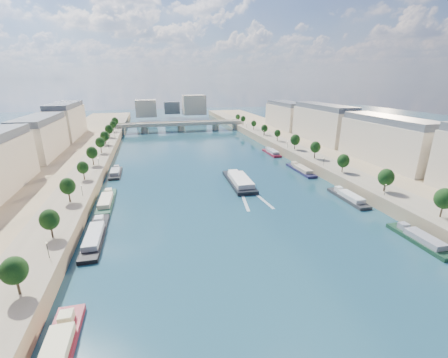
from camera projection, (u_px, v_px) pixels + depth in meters
ground at (211, 174)px, 147.72m from camera, size 700.00×700.00×0.00m
quay_left at (49, 181)px, 130.52m from camera, size 44.00×520.00×5.00m
quay_right at (340, 160)px, 163.33m from camera, size 44.00×520.00×5.00m
pave_left at (85, 173)px, 133.12m from camera, size 14.00×520.00×0.10m
pave_right at (316, 157)px, 159.11m from camera, size 14.00×520.00×0.10m
trees_left at (89, 160)px, 133.70m from camera, size 4.80×268.80×8.26m
trees_right at (304, 144)px, 166.13m from camera, size 4.80×268.80×8.26m
lamps_left at (91, 173)px, 124.08m from camera, size 0.36×200.36×4.28m
lamps_right at (304, 151)px, 161.82m from camera, size 0.36×200.36×4.28m
buildings_left at (19, 145)px, 134.17m from camera, size 16.00×226.00×23.20m
buildings_right at (350, 130)px, 172.91m from camera, size 16.00×226.00×23.20m
skyline at (175, 106)px, 345.86m from camera, size 79.00×42.00×22.00m
bridge at (181, 125)px, 270.07m from camera, size 112.00×12.00×8.15m
tour_barge at (239, 181)px, 134.07m from camera, size 9.96×31.09×4.18m
wake at (251, 197)px, 119.24m from camera, size 10.76×26.01×0.04m
moored_barges_left at (93, 244)px, 83.79m from camera, size 5.00×155.96×3.60m
moored_barges_right at (346, 196)px, 117.95m from camera, size 5.00×163.93×3.60m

